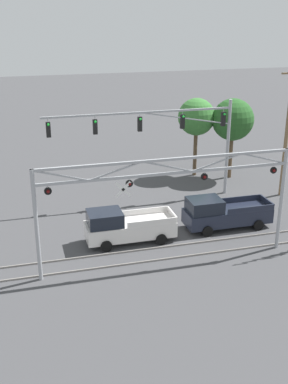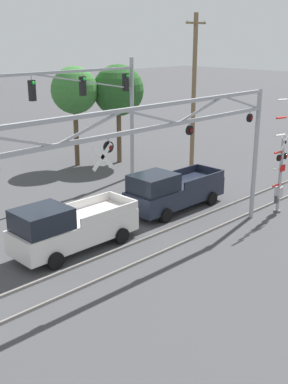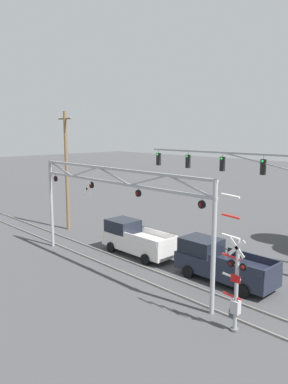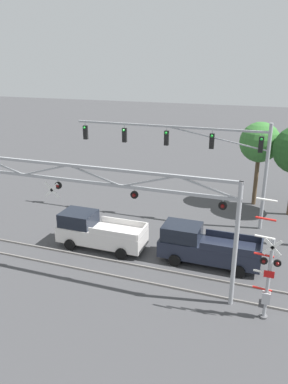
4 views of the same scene
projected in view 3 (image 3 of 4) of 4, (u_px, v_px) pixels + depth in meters
rail_track_near at (118, 270)px, 22.17m from camera, size 80.00×0.08×0.10m
rail_track_far at (136, 264)px, 23.15m from camera, size 80.00×0.08×0.10m
crossing_gantry at (113, 196)px, 21.26m from camera, size 14.16×0.26×6.16m
crossing_signal_mast at (235, 284)px, 15.25m from camera, size 1.31×0.35×5.71m
traffic_signal_span at (255, 175)px, 24.94m from camera, size 13.81×0.39×7.27m
pickup_truck_lead at (135, 239)px, 25.12m from camera, size 5.48×2.16×2.14m
pickup_truck_following at (220, 263)px, 20.63m from camera, size 5.69×2.16×2.14m
utility_pole_left at (67, 170)px, 30.76m from camera, size 1.80×0.28×9.77m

